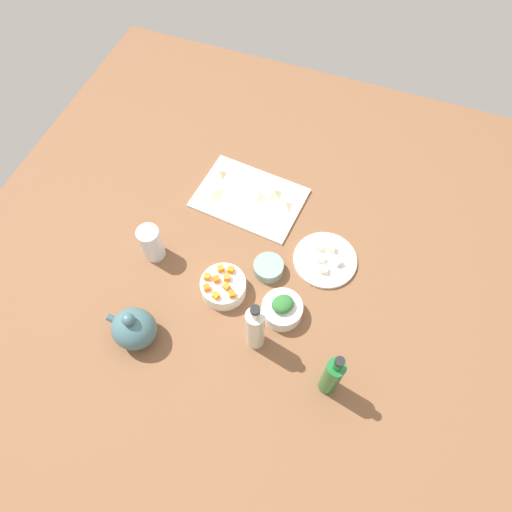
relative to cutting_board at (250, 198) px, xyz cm
name	(u,v)px	position (x,y,z in cm)	size (l,w,h in cm)	color
tabletop	(256,266)	(-11.02, 23.36, -2.00)	(190.00, 190.00, 3.00)	brown
cutting_board	(250,198)	(0.00, 0.00, 0.00)	(35.85, 24.82, 1.00)	white
plate_tofu	(325,260)	(-31.44, 14.70, 0.10)	(20.37, 20.37, 1.20)	white
bowl_greens	(282,310)	(-24.19, 36.64, 2.12)	(12.19, 12.19, 5.25)	white
bowl_carrots	(223,287)	(-4.98, 35.73, 2.20)	(13.92, 13.92, 5.40)	white
bowl_small_side	(268,268)	(-15.57, 24.39, 1.49)	(9.49, 9.49, 3.98)	gray
teapot	(134,328)	(13.21, 58.01, 5.36)	(14.79, 12.15, 14.61)	#40666D
bottle_0	(332,376)	(-42.98, 52.89, 9.54)	(4.97, 4.97, 23.84)	#1B692D
bottle_1	(255,328)	(-19.74, 47.48, 9.75)	(5.37, 5.37, 23.67)	silver
drinking_glass_0	(151,243)	(21.00, 31.18, 6.01)	(6.95, 6.95, 13.02)	white
carrot_cube_0	(226,287)	(-6.63, 36.90, 5.80)	(1.80, 1.80, 1.80)	orange
carrot_cube_1	(232,294)	(-9.11, 38.61, 5.80)	(1.80, 1.80, 1.80)	orange
carrot_cube_2	(216,279)	(-2.85, 35.62, 5.80)	(1.80, 1.80, 1.80)	orange
carrot_cube_3	(207,277)	(0.05, 35.80, 5.80)	(1.80, 1.80, 1.80)	orange
carrot_cube_4	(227,278)	(-5.59, 34.06, 5.80)	(1.80, 1.80, 1.80)	orange
carrot_cube_5	(231,270)	(-5.72, 31.14, 5.80)	(1.80, 1.80, 1.80)	orange
carrot_cube_6	(216,296)	(-4.84, 40.70, 5.80)	(1.80, 1.80, 1.80)	orange
carrot_cube_7	(207,288)	(-1.25, 39.24, 5.80)	(1.80, 1.80, 1.80)	orange
carrot_cube_8	(220,268)	(-2.66, 31.86, 5.80)	(1.80, 1.80, 1.80)	orange
chopped_greens_mound	(283,304)	(-24.19, 36.64, 6.44)	(6.72, 5.68, 3.38)	#2D6E31
tofu_cube_0	(332,248)	(-32.31, 10.76, 1.80)	(2.20, 2.20, 2.20)	#E5F2CC
tofu_cube_1	(321,259)	(-30.20, 15.75, 1.80)	(2.20, 2.20, 2.20)	white
tofu_cube_2	(324,270)	(-32.14, 19.13, 1.80)	(2.20, 2.20, 2.20)	white
tofu_cube_3	(338,262)	(-35.59, 14.92, 1.80)	(2.20, 2.20, 2.20)	white
tofu_cube_4	(319,247)	(-28.45, 11.61, 1.80)	(2.20, 2.20, 2.20)	#F4ECCA
dumpling_0	(285,204)	(-12.84, -0.44, 1.79)	(4.85, 4.66, 2.58)	beige
dumpling_1	(274,193)	(-7.92, -3.38, 2.08)	(4.82, 4.54, 3.15)	beige
dumpling_2	(220,173)	(13.21, -5.41, 1.92)	(4.08, 3.69, 2.83)	beige
dumpling_3	(258,194)	(-2.82, -1.07, 1.96)	(5.80, 5.25, 2.92)	beige
dumpling_4	(215,193)	(11.49, 3.30, 1.76)	(5.70, 4.95, 2.52)	beige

